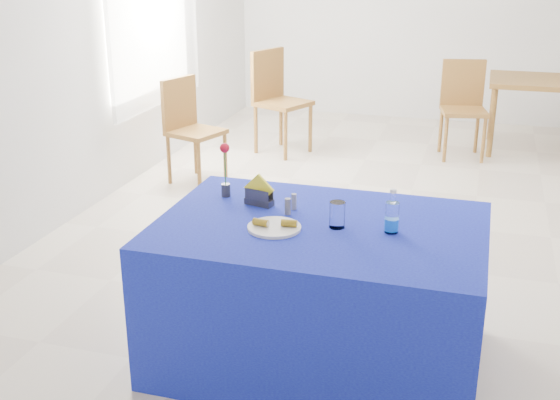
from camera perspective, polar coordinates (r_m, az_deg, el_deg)
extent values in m
plane|color=beige|center=(5.57, 9.76, -1.74)|extent=(7.00, 7.00, 0.00)
plane|color=silver|center=(8.69, 13.40, 15.39)|extent=(5.00, 0.00, 5.00)
plane|color=silver|center=(1.86, -1.67, -0.57)|extent=(5.00, 0.00, 5.00)
plane|color=silver|center=(6.02, -14.36, 13.37)|extent=(0.00, 7.00, 7.00)
cube|color=white|center=(6.69, -10.69, 15.56)|extent=(0.04, 1.50, 1.60)
cube|color=white|center=(6.66, -10.13, 15.58)|extent=(0.04, 1.75, 1.85)
cylinder|color=silver|center=(3.38, -0.47, -2.25)|extent=(0.26, 0.26, 0.01)
cylinder|color=white|center=(3.39, 4.67, -1.20)|extent=(0.08, 0.08, 0.13)
cylinder|color=gray|center=(3.61, 1.14, -0.14)|extent=(0.03, 0.03, 0.08)
cylinder|color=#5D5E62|center=(3.54, 0.63, -0.53)|extent=(0.03, 0.03, 0.08)
cube|color=#101499|center=(3.60, 3.18, -7.55)|extent=(1.60, 1.10, 0.76)
cylinder|color=white|center=(3.36, 9.08, -1.40)|extent=(0.07, 0.07, 0.15)
cylinder|color=blue|center=(3.37, 9.04, -1.96)|extent=(0.07, 0.07, 0.06)
cylinder|color=white|center=(3.32, 9.17, 0.20)|extent=(0.03, 0.03, 0.05)
cylinder|color=silver|center=(3.31, 9.20, 0.73)|extent=(0.03, 0.03, 0.01)
cube|color=#333237|center=(3.68, -1.70, -0.14)|extent=(0.16, 0.09, 0.03)
cube|color=#37363B|center=(3.65, -1.92, 0.15)|extent=(0.14, 0.04, 0.09)
cube|color=#333338|center=(3.69, -1.50, 0.38)|extent=(0.14, 0.04, 0.09)
cube|color=yellow|center=(3.66, -1.71, 0.93)|extent=(0.16, 0.02, 0.16)
cylinder|color=#242429|center=(3.81, -4.43, 0.81)|extent=(0.05, 0.05, 0.07)
cylinder|color=#1A6A28|center=(3.77, -4.47, 2.46)|extent=(0.01, 0.01, 0.22)
sphere|color=red|center=(3.74, -4.52, 4.24)|extent=(0.05, 0.05, 0.05)
cube|color=olive|center=(7.68, 21.66, 8.89)|extent=(1.33, 0.86, 0.05)
cylinder|color=olive|center=(7.38, 16.85, 6.04)|extent=(0.06, 0.06, 0.71)
cylinder|color=brown|center=(8.06, 16.88, 7.19)|extent=(0.06, 0.06, 0.71)
cylinder|color=olive|center=(7.11, 13.30, 4.80)|extent=(0.04, 0.04, 0.46)
cylinder|color=olive|center=(7.17, 16.21, 4.67)|extent=(0.04, 0.04, 0.46)
cylinder|color=olive|center=(7.46, 12.92, 5.55)|extent=(0.04, 0.04, 0.46)
cylinder|color=olive|center=(7.52, 15.70, 5.43)|extent=(0.04, 0.04, 0.46)
cube|color=olive|center=(7.26, 14.71, 6.99)|extent=(0.51, 0.51, 0.04)
cube|color=olive|center=(7.39, 14.64, 9.21)|extent=(0.43, 0.13, 0.47)
cylinder|color=olive|center=(6.14, -6.60, 2.72)|extent=(0.04, 0.04, 0.45)
cylinder|color=olive|center=(6.39, -4.48, 3.52)|extent=(0.04, 0.04, 0.45)
cylinder|color=olive|center=(6.37, -9.02, 3.26)|extent=(0.04, 0.04, 0.45)
cylinder|color=olive|center=(6.62, -6.88, 4.02)|extent=(0.04, 0.04, 0.45)
cube|color=olive|center=(6.31, -6.83, 5.47)|extent=(0.53, 0.53, 0.04)
cube|color=olive|center=(6.38, -8.20, 7.81)|extent=(0.17, 0.41, 0.46)
cylinder|color=olive|center=(6.97, 0.45, 5.22)|extent=(0.04, 0.04, 0.50)
cylinder|color=olive|center=(7.27, 2.48, 5.84)|extent=(0.04, 0.04, 0.50)
cylinder|color=olive|center=(7.23, -1.98, 5.75)|extent=(0.04, 0.04, 0.50)
cylinder|color=olive|center=(7.52, 0.08, 6.33)|extent=(0.04, 0.04, 0.50)
cube|color=olive|center=(7.18, 0.26, 7.85)|extent=(0.61, 0.61, 0.04)
cube|color=olive|center=(7.27, -1.03, 10.17)|extent=(0.23, 0.44, 0.51)
cylinder|color=gold|center=(3.37, -1.58, -1.83)|extent=(0.08, 0.05, 0.03)
cylinder|color=beige|center=(3.36, -1.00, -1.94)|extent=(0.01, 0.03, 0.03)
cylinder|color=gold|center=(3.36, 0.74, -1.90)|extent=(0.08, 0.04, 0.03)
cylinder|color=beige|center=(3.36, 1.38, -1.94)|extent=(0.01, 0.03, 0.03)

